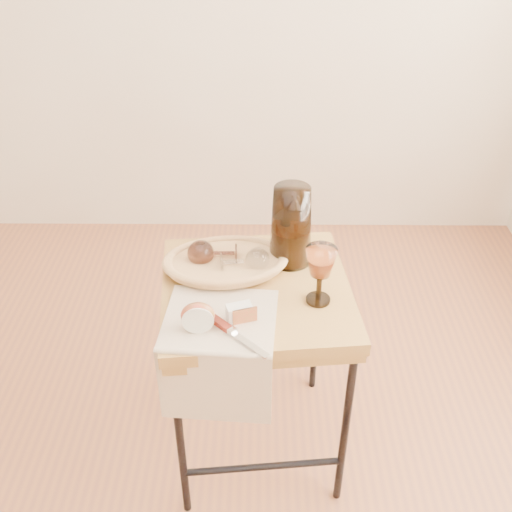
# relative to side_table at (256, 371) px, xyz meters

# --- Properties ---
(side_table) EXTENTS (0.59, 0.59, 0.69)m
(side_table) POSITION_rel_side_table_xyz_m (0.00, 0.00, 0.00)
(side_table) COLOR brown
(side_table) RESTS_ON floor
(tea_towel) EXTENTS (0.32, 0.29, 0.01)m
(tea_towel) POSITION_rel_side_table_xyz_m (-0.10, -0.15, 0.35)
(tea_towel) COLOR beige
(tea_towel) RESTS_ON side_table
(bread_basket) EXTENTS (0.36, 0.27, 0.04)m
(bread_basket) POSITION_rel_side_table_xyz_m (-0.09, 0.08, 0.37)
(bread_basket) COLOR #AD7A48
(bread_basket) RESTS_ON side_table
(goblet_lying_a) EXTENTS (0.13, 0.08, 0.08)m
(goblet_lying_a) POSITION_rel_side_table_xyz_m (-0.12, 0.09, 0.40)
(goblet_lying_a) COLOR brown
(goblet_lying_a) RESTS_ON bread_basket
(goblet_lying_b) EXTENTS (0.13, 0.09, 0.07)m
(goblet_lying_b) POSITION_rel_side_table_xyz_m (-0.04, 0.06, 0.39)
(goblet_lying_b) COLOR white
(goblet_lying_b) RESTS_ON bread_basket
(pitcher) EXTENTS (0.19, 0.26, 0.29)m
(pitcher) POSITION_rel_side_table_xyz_m (0.10, 0.13, 0.47)
(pitcher) COLOR black
(pitcher) RESTS_ON side_table
(wine_goblet) EXTENTS (0.09, 0.09, 0.18)m
(wine_goblet) POSITION_rel_side_table_xyz_m (0.17, -0.06, 0.43)
(wine_goblet) COLOR white
(wine_goblet) RESTS_ON side_table
(apple_half) EXTENTS (0.09, 0.05, 0.08)m
(apple_half) POSITION_rel_side_table_xyz_m (-0.15, -0.19, 0.39)
(apple_half) COLOR #B21121
(apple_half) RESTS_ON tea_towel
(apple_wedge) EXTENTS (0.07, 0.06, 0.05)m
(apple_wedge) POSITION_rel_side_table_xyz_m (-0.04, -0.15, 0.37)
(apple_wedge) COLOR white
(apple_wedge) RESTS_ON tea_towel
(table_knife) EXTENTS (0.17, 0.17, 0.02)m
(table_knife) POSITION_rel_side_table_xyz_m (-0.05, -0.22, 0.36)
(table_knife) COLOR silver
(table_knife) RESTS_ON tea_towel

